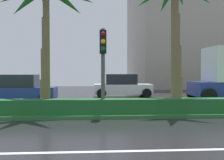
{
  "coord_description": "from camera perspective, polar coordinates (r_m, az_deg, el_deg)",
  "views": [
    {
      "loc": [
        5.97,
        -3.87,
        1.86
      ],
      "look_at": [
        7.05,
        13.08,
        1.34
      ],
      "focal_mm": 40.61,
      "sensor_mm": 36.0,
      "label": 1
    }
  ],
  "objects": [
    {
      "name": "palm_tree_centre",
      "position": [
        12.09,
        -14.55,
        16.8
      ],
      "size": [
        4.19,
        4.41,
        6.08
      ],
      "color": "brown",
      "rests_on": "median_strip"
    },
    {
      "name": "palm_tree_centre_right",
      "position": [
        12.75,
        14.0,
        16.6
      ],
      "size": [
        3.89,
        3.92,
        6.47
      ],
      "color": "brown",
      "rests_on": "median_strip"
    },
    {
      "name": "traffic_signal_median_right",
      "position": [
        10.52,
        -2.05,
        5.63
      ],
      "size": [
        0.28,
        0.43,
        3.52
      ],
      "color": "#4C4C47",
      "rests_on": "median_strip"
    },
    {
      "name": "car_in_traffic_third",
      "position": [
        16.48,
        -20.12,
        -1.95
      ],
      "size": [
        4.3,
        2.02,
        1.72
      ],
      "color": "navy",
      "rests_on": "ground_plane"
    },
    {
      "name": "car_in_traffic_fourth",
      "position": [
        19.21,
        2.32,
        -1.33
      ],
      "size": [
        4.3,
        2.02,
        1.72
      ],
      "color": "white",
      "rests_on": "ground_plane"
    },
    {
      "name": "building_far_right",
      "position": [
        37.59,
        21.42,
        9.9
      ],
      "size": [
        21.18,
        15.02,
        14.53
      ],
      "color": "#A89E8E",
      "rests_on": "ground_plane"
    }
  ]
}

